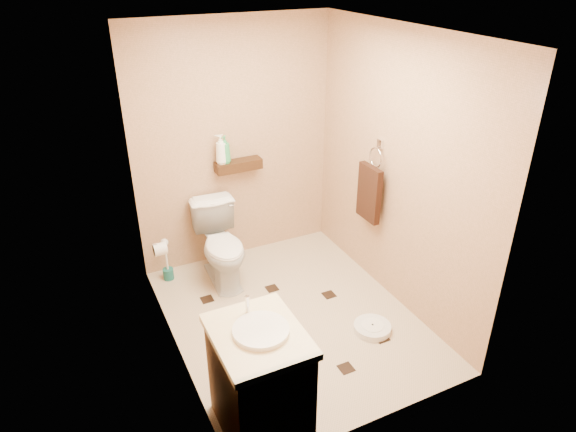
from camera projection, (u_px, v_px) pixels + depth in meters
ground at (291, 317)px, 4.53m from camera, size 2.50×2.50×0.00m
wall_back at (235, 145)px, 4.97m from camera, size 2.00×0.04×2.40m
wall_front at (387, 276)px, 2.98m from camera, size 2.00×0.04×2.40m
wall_left at (164, 221)px, 3.58m from camera, size 0.04×2.50×2.40m
wall_right at (397, 172)px, 4.36m from camera, size 0.04×2.50×2.40m
ceiling at (292, 31)px, 3.42m from camera, size 2.00×2.50×0.02m
wall_shelf at (238, 165)px, 4.99m from camera, size 0.46×0.14×0.10m
floor_accents at (298, 320)px, 4.49m from camera, size 1.25×1.43×0.01m
toilet at (222, 245)px, 4.89m from camera, size 0.47×0.77×0.76m
vanity at (260, 380)px, 3.30m from camera, size 0.55×0.67×0.94m
bathroom_scale at (372, 328)px, 4.35m from camera, size 0.41×0.41×0.06m
toilet_brush at (167, 265)px, 4.99m from camera, size 0.10×0.10×0.45m
towel_ring at (370, 191)px, 4.64m from camera, size 0.12×0.30×0.76m
toilet_paper at (160, 249)px, 4.40m from camera, size 0.12×0.11×0.12m
bottle_a at (221, 149)px, 4.83m from camera, size 0.13×0.13×0.29m
bottle_b at (222, 156)px, 4.87m from camera, size 0.10×0.10×0.15m
bottle_c at (222, 157)px, 4.87m from camera, size 0.11×0.11×0.13m
bottle_d at (225, 149)px, 4.85m from camera, size 0.15×0.15×0.27m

